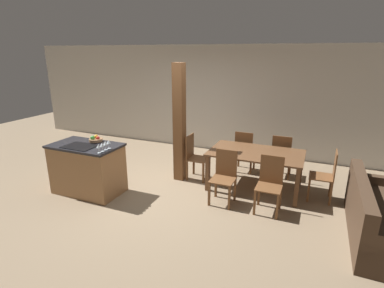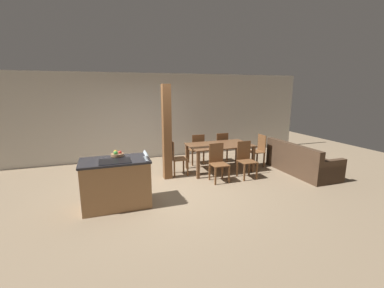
{
  "view_description": "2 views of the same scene",
  "coord_description": "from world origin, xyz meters",
  "px_view_note": "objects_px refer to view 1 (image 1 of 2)",
  "views": [
    {
      "loc": [
        2.59,
        -4.49,
        2.53
      ],
      "look_at": [
        0.6,
        0.2,
        0.95
      ],
      "focal_mm": 28.0,
      "sensor_mm": 36.0,
      "label": 1
    },
    {
      "loc": [
        -1.35,
        -5.36,
        2.23
      ],
      "look_at": [
        0.6,
        0.2,
        0.95
      ],
      "focal_mm": 24.0,
      "sensor_mm": 36.0,
      "label": 2
    }
  ],
  "objects_px": {
    "wine_glass_far": "(105,143)",
    "dining_chair_head_end": "(195,156)",
    "timber_post": "(179,124)",
    "dining_chair_near_left": "(224,176)",
    "kitchen_island": "(88,168)",
    "couch": "(382,220)",
    "fruit_bowl": "(96,139)",
    "dining_chair_far_right": "(281,156)",
    "dining_chair_far_left": "(244,151)",
    "wine_glass_middle": "(102,145)",
    "wine_glass_near": "(99,146)",
    "dining_chair_foot_end": "(326,175)",
    "dining_table": "(256,157)",
    "wine_glass_end": "(109,142)",
    "dining_chair_near_right": "(270,183)"
  },
  "relations": [
    {
      "from": "wine_glass_near",
      "to": "couch",
      "type": "xyz_separation_m",
      "value": [
        4.22,
        0.74,
        -0.77
      ]
    },
    {
      "from": "dining_chair_near_left",
      "to": "timber_post",
      "type": "height_order",
      "value": "timber_post"
    },
    {
      "from": "dining_table",
      "to": "dining_chair_far_right",
      "type": "distance_m",
      "value": 0.85
    },
    {
      "from": "dining_chair_foot_end",
      "to": "timber_post",
      "type": "distance_m",
      "value": 2.83
    },
    {
      "from": "wine_glass_near",
      "to": "dining_table",
      "type": "xyz_separation_m",
      "value": [
        2.25,
        1.66,
        -0.41
      ]
    },
    {
      "from": "fruit_bowl",
      "to": "wine_glass_near",
      "type": "relative_size",
      "value": 1.61
    },
    {
      "from": "kitchen_island",
      "to": "couch",
      "type": "relative_size",
      "value": 0.65
    },
    {
      "from": "dining_chair_far_right",
      "to": "timber_post",
      "type": "bearing_deg",
      "value": 25.04
    },
    {
      "from": "fruit_bowl",
      "to": "dining_table",
      "type": "distance_m",
      "value": 3.0
    },
    {
      "from": "fruit_bowl",
      "to": "dining_chair_far_left",
      "type": "height_order",
      "value": "fruit_bowl"
    },
    {
      "from": "dining_chair_near_right",
      "to": "timber_post",
      "type": "height_order",
      "value": "timber_post"
    },
    {
      "from": "dining_chair_head_end",
      "to": "wine_glass_end",
      "type": "bearing_deg",
      "value": 144.02
    },
    {
      "from": "wine_glass_near",
      "to": "dining_chair_head_end",
      "type": "distance_m",
      "value": 2.03
    },
    {
      "from": "wine_glass_end",
      "to": "dining_table",
      "type": "height_order",
      "value": "wine_glass_end"
    },
    {
      "from": "fruit_bowl",
      "to": "couch",
      "type": "bearing_deg",
      "value": 2.71
    },
    {
      "from": "kitchen_island",
      "to": "couch",
      "type": "bearing_deg",
      "value": 5.27
    },
    {
      "from": "dining_chair_near_left",
      "to": "dining_chair_far_right",
      "type": "height_order",
      "value": "same"
    },
    {
      "from": "dining_chair_near_right",
      "to": "dining_chair_far_left",
      "type": "height_order",
      "value": "same"
    },
    {
      "from": "wine_glass_far",
      "to": "dining_table",
      "type": "relative_size",
      "value": 0.09
    },
    {
      "from": "wine_glass_far",
      "to": "dining_table",
      "type": "height_order",
      "value": "wine_glass_far"
    },
    {
      "from": "dining_table",
      "to": "dining_chair_foot_end",
      "type": "xyz_separation_m",
      "value": [
        1.24,
        0.0,
        -0.16
      ]
    },
    {
      "from": "dining_chair_near_left",
      "to": "dining_chair_head_end",
      "type": "xyz_separation_m",
      "value": [
        -0.85,
        0.74,
        0.0
      ]
    },
    {
      "from": "couch",
      "to": "wine_glass_near",
      "type": "bearing_deg",
      "value": 99.78
    },
    {
      "from": "kitchen_island",
      "to": "timber_post",
      "type": "distance_m",
      "value": 1.92
    },
    {
      "from": "dining_chair_near_left",
      "to": "dining_chair_foot_end",
      "type": "distance_m",
      "value": 1.78
    },
    {
      "from": "dining_chair_near_right",
      "to": "wine_glass_middle",
      "type": "bearing_deg",
      "value": -162.44
    },
    {
      "from": "dining_chair_foot_end",
      "to": "timber_post",
      "type": "xyz_separation_m",
      "value": [
        -2.74,
        -0.15,
        0.69
      ]
    },
    {
      "from": "fruit_bowl",
      "to": "wine_glass_middle",
      "type": "height_order",
      "value": "wine_glass_middle"
    },
    {
      "from": "wine_glass_near",
      "to": "dining_chair_foot_end",
      "type": "xyz_separation_m",
      "value": [
        3.49,
        1.66,
        -0.57
      ]
    },
    {
      "from": "kitchen_island",
      "to": "dining_chair_near_left",
      "type": "distance_m",
      "value": 2.51
    },
    {
      "from": "wine_glass_middle",
      "to": "dining_chair_head_end",
      "type": "relative_size",
      "value": 0.17
    },
    {
      "from": "kitchen_island",
      "to": "wine_glass_end",
      "type": "bearing_deg",
      "value": -3.84
    },
    {
      "from": "wine_glass_near",
      "to": "wine_glass_middle",
      "type": "relative_size",
      "value": 1.0
    },
    {
      "from": "dining_chair_far_left",
      "to": "couch",
      "type": "bearing_deg",
      "value": 144.81
    },
    {
      "from": "timber_post",
      "to": "dining_chair_near_left",
      "type": "bearing_deg",
      "value": -27.69
    },
    {
      "from": "dining_chair_far_left",
      "to": "dining_chair_far_right",
      "type": "distance_m",
      "value": 0.77
    },
    {
      "from": "dining_chair_near_left",
      "to": "dining_chair_near_right",
      "type": "xyz_separation_m",
      "value": [
        0.77,
        0.0,
        0.0
      ]
    },
    {
      "from": "dining_chair_near_left",
      "to": "dining_chair_far_right",
      "type": "relative_size",
      "value": 1.0
    },
    {
      "from": "kitchen_island",
      "to": "dining_chair_near_right",
      "type": "bearing_deg",
      "value": 11.08
    },
    {
      "from": "dining_chair_foot_end",
      "to": "couch",
      "type": "distance_m",
      "value": 1.19
    },
    {
      "from": "dining_table",
      "to": "dining_chair_near_right",
      "type": "height_order",
      "value": "dining_chair_near_right"
    },
    {
      "from": "dining_chair_far_right",
      "to": "dining_chair_near_left",
      "type": "bearing_deg",
      "value": 62.29
    },
    {
      "from": "fruit_bowl",
      "to": "couch",
      "type": "relative_size",
      "value": 0.13
    },
    {
      "from": "dining_chair_near_left",
      "to": "dining_chair_far_right",
      "type": "xyz_separation_m",
      "value": [
        0.77,
        1.47,
        0.0
      ]
    },
    {
      "from": "timber_post",
      "to": "dining_chair_foot_end",
      "type": "bearing_deg",
      "value": 3.1
    },
    {
      "from": "timber_post",
      "to": "dining_chair_near_right",
      "type": "bearing_deg",
      "value": -17.24
    },
    {
      "from": "dining_chair_far_left",
      "to": "dining_chair_head_end",
      "type": "xyz_separation_m",
      "value": [
        -0.85,
        -0.74,
        0.0
      ]
    },
    {
      "from": "wine_glass_far",
      "to": "dining_chair_head_end",
      "type": "bearing_deg",
      "value": 55.62
    },
    {
      "from": "dining_chair_foot_end",
      "to": "dining_chair_far_right",
      "type": "bearing_deg",
      "value": -130.95
    },
    {
      "from": "wine_glass_near",
      "to": "dining_chair_far_right",
      "type": "bearing_deg",
      "value": 42.21
    }
  ]
}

